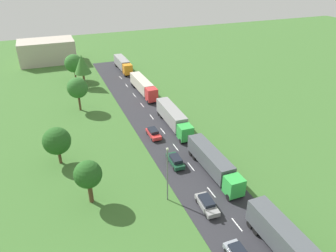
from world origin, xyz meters
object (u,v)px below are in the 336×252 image
(distant_building, at_px, (47,51))
(tree_pine, at_px, (77,88))
(lamppost_second, at_px, (167,172))
(truck_second, at_px, (213,162))
(car_third, at_px, (207,204))
(tree_oak, at_px, (74,63))
(car_fourth, at_px, (175,160))
(car_fifth, at_px, (153,133))
(tree_maple, at_px, (57,141))
(truck_third, at_px, (173,117))
(tree_elm, at_px, (88,175))
(truck_fifth, at_px, (123,64))
(truck_lead, at_px, (290,246))
(truck_fourth, at_px, (143,86))
(tree_ash, at_px, (82,64))

(distant_building, bearing_deg, tree_pine, -84.00)
(lamppost_second, bearing_deg, truck_second, 19.39)
(car_third, height_order, tree_oak, tree_oak)
(car_fourth, relative_size, distant_building, 0.27)
(car_fifth, distance_m, tree_pine, 21.12)
(car_fourth, distance_m, tree_pine, 29.96)
(car_fifth, relative_size, tree_maple, 0.66)
(truck_second, distance_m, truck_third, 16.55)
(tree_oak, bearing_deg, distant_building, 106.02)
(distant_building, bearing_deg, tree_elm, -88.81)
(truck_fifth, xyz_separation_m, tree_pine, (-15.96, -23.79, 3.17))
(car_third, xyz_separation_m, tree_maple, (-17.33, 18.55, 3.37))
(distant_building, bearing_deg, tree_oak, -73.98)
(car_third, relative_size, car_fifth, 1.07)
(truck_lead, relative_size, distant_building, 0.78)
(truck_fourth, bearing_deg, tree_pine, -166.08)
(tree_maple, bearing_deg, tree_ash, 75.02)
(truck_second, height_order, car_third, truck_second)
(tree_ash, bearing_deg, truck_third, -65.87)
(truck_fourth, height_order, tree_pine, tree_pine)
(truck_third, height_order, car_third, truck_third)
(tree_maple, xyz_separation_m, tree_ash, (9.08, 33.92, 1.87))
(truck_second, distance_m, tree_oak, 54.07)
(truck_second, xyz_separation_m, tree_ash, (-12.87, 45.70, 4.01))
(truck_second, xyz_separation_m, tree_oak, (-14.36, 52.06, 2.66))
(car_fourth, relative_size, car_fifth, 1.07)
(truck_fifth, height_order, tree_elm, tree_elm)
(truck_fifth, height_order, tree_oak, tree_oak)
(truck_lead, bearing_deg, car_third, 112.99)
(truck_third, bearing_deg, tree_elm, -139.72)
(truck_lead, distance_m, tree_maple, 36.42)
(truck_second, relative_size, lamppost_second, 1.61)
(truck_third, height_order, tree_pine, tree_pine)
(truck_fifth, relative_size, car_fourth, 2.73)
(tree_maple, bearing_deg, tree_oak, 79.33)
(truck_lead, height_order, truck_second, truck_lead)
(tree_oak, relative_size, tree_elm, 1.10)
(car_fourth, xyz_separation_m, distant_building, (-15.73, 68.55, 2.68))
(tree_oak, relative_size, tree_maple, 1.11)
(car_fourth, bearing_deg, tree_ash, 101.31)
(truck_third, relative_size, tree_elm, 2.15)
(truck_third, relative_size, truck_fifth, 1.14)
(truck_lead, height_order, tree_oak, tree_oak)
(car_fifth, bearing_deg, tree_elm, -135.53)
(truck_lead, height_order, car_fourth, truck_lead)
(tree_pine, bearing_deg, truck_lead, -72.05)
(truck_fourth, relative_size, truck_fifth, 1.15)
(lamppost_second, bearing_deg, tree_ash, 94.68)
(truck_third, xyz_separation_m, lamppost_second, (-9.06, -19.67, 2.62))
(truck_fourth, bearing_deg, truck_fifth, 90.14)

